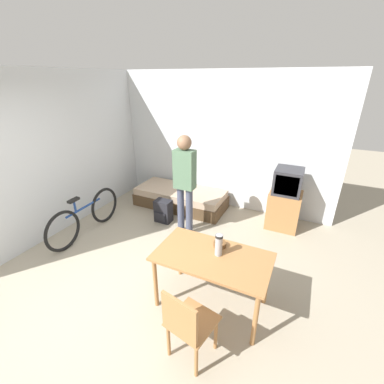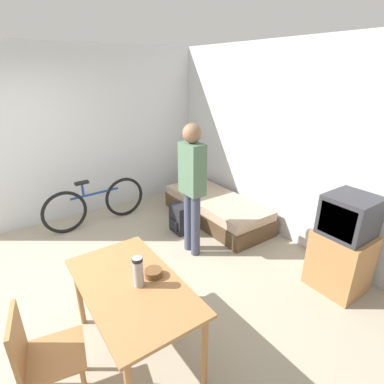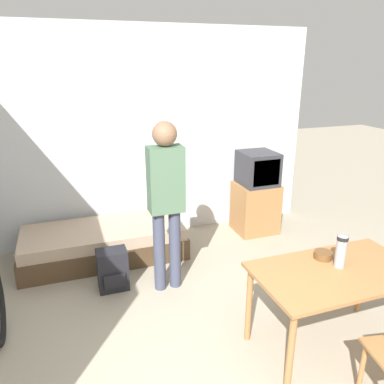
{
  "view_description": "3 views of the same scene",
  "coord_description": "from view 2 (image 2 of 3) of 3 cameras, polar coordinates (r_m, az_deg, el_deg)",
  "views": [
    {
      "loc": [
        1.89,
        -1.49,
        2.56
      ],
      "look_at": [
        0.26,
        1.91,
        0.86
      ],
      "focal_mm": 24.0,
      "sensor_mm": 36.0,
      "label": 1
    },
    {
      "loc": [
        2.97,
        0.01,
        2.33
      ],
      "look_at": [
        0.48,
        1.73,
        1.08
      ],
      "focal_mm": 28.0,
      "sensor_mm": 36.0,
      "label": 2
    },
    {
      "loc": [
        -0.81,
        -1.31,
        2.26
      ],
      "look_at": [
        0.32,
        1.91,
        1.07
      ],
      "focal_mm": 35.0,
      "sensor_mm": 36.0,
      "label": 3
    }
  ],
  "objects": [
    {
      "name": "person_standing",
      "position": [
        3.75,
        0.02,
        2.06
      ],
      "size": [
        0.34,
        0.23,
        1.75
      ],
      "color": "#3D4256",
      "rests_on": "ground_plane"
    },
    {
      "name": "backpack",
      "position": [
        4.57,
        -2.32,
        -5.11
      ],
      "size": [
        0.31,
        0.24,
        0.44
      ],
      "color": "black",
      "rests_on": "ground_plane"
    },
    {
      "name": "wall_left",
      "position": [
        5.34,
        -16.14,
        10.98
      ],
      "size": [
        0.06,
        4.36,
        2.7
      ],
      "color": "silver",
      "rests_on": "ground_plane"
    },
    {
      "name": "mate_bowl",
      "position": [
        2.6,
        -7.35,
        -15.04
      ],
      "size": [
        0.15,
        0.15,
        0.06
      ],
      "color": "brown",
      "rests_on": "dining_table"
    },
    {
      "name": "tv",
      "position": [
        3.7,
        26.8,
        -9.13
      ],
      "size": [
        0.55,
        0.49,
        1.13
      ],
      "color": "#9E6B3D",
      "rests_on": "ground_plane"
    },
    {
      "name": "thermos_flask",
      "position": [
        2.45,
        -10.23,
        -14.48
      ],
      "size": [
        0.09,
        0.09,
        0.26
      ],
      "color": "#99999E",
      "rests_on": "dining_table"
    },
    {
      "name": "wooden_chair",
      "position": [
        2.6,
        -27.09,
        -25.86
      ],
      "size": [
        0.49,
        0.49,
        0.86
      ],
      "color": "#9E6B3D",
      "rests_on": "ground_plane"
    },
    {
      "name": "daybed",
      "position": [
        4.96,
        4.6,
        -3.18
      ],
      "size": [
        1.92,
        0.82,
        0.39
      ],
      "color": "#4C3823",
      "rests_on": "ground_plane"
    },
    {
      "name": "dining_table",
      "position": [
        2.62,
        -11.32,
        -18.26
      ],
      "size": [
        1.3,
        0.73,
        0.73
      ],
      "color": "#9E6B3D",
      "rests_on": "ground_plane"
    },
    {
      "name": "bicycle",
      "position": [
        5.0,
        -17.81,
        -2.12
      ],
      "size": [
        0.12,
        1.64,
        0.76
      ],
      "color": "black",
      "rests_on": "ground_plane"
    },
    {
      "name": "ground_plane",
      "position": [
        3.77,
        -28.35,
        -18.93
      ],
      "size": [
        20.0,
        20.0,
        0.0
      ],
      "primitive_type": "plane",
      "color": "#9E937F"
    },
    {
      "name": "wall_back",
      "position": [
        4.61,
        13.89,
        9.49
      ],
      "size": [
        4.95,
        0.06,
        2.7
      ],
      "color": "silver",
      "rests_on": "ground_plane"
    }
  ]
}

